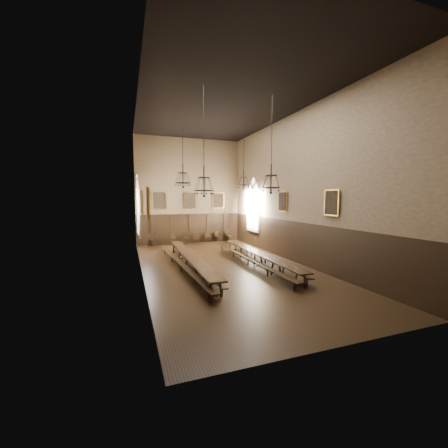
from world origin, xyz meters
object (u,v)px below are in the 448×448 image
bench_right_inner (248,261)px  chair_6 (218,239)px  chair_4 (196,240)px  chandelier_back_left (183,178)px  chair_0 (150,242)px  chair_5 (208,239)px  bench_left_inner (200,264)px  table_right (258,258)px  chair_2 (174,241)px  chandelier_back_right (244,180)px  chair_3 (186,240)px  chair_7 (229,238)px  table_left (191,262)px  bench_right_outer (265,259)px  chandelier_front_left (204,184)px  bench_left_outer (181,266)px  chandelier_front_right (271,182)px

bench_right_inner → chair_6: size_ratio=11.23×
chair_4 → chandelier_back_left: (-2.30, -6.33, 4.83)m
chair_0 → chair_5: (4.93, 0.03, -0.03)m
bench_left_inner → table_right: bearing=-3.0°
table_right → chandelier_back_left: size_ratio=2.25×
bench_right_inner → chair_2: bearing=108.6°
bench_left_inner → chandelier_back_right: (3.57, 2.21, 4.80)m
chair_2 → chair_3: chair_3 is taller
chair_4 → chair_7: size_ratio=0.89×
chair_6 → bench_right_inner: bearing=-114.1°
table_left → chair_6: size_ratio=11.26×
table_left → bench_right_inner: size_ratio=1.00×
table_right → chair_4: bearing=100.5°
chair_2 → chair_3: bearing=-12.3°
chair_5 → chair_7: 1.98m
bench_right_inner → chair_4: (-1.00, 8.68, -0.01)m
chair_0 → chandelier_back_left: (1.57, -6.28, 4.80)m
chandelier_back_right → bench_right_inner: bearing=-106.7°
bench_right_outer → chandelier_back_left: (-4.50, 2.21, 4.83)m
table_right → chair_6: chair_6 is taller
chair_3 → chandelier_front_left: (-1.28, -10.61, 4.28)m
chandelier_back_right → chandelier_front_left: same height
chair_5 → chandelier_back_right: (0.65, -6.30, 4.79)m
bench_left_outer → bench_right_inner: bench_left_outer is taller
table_right → chair_5: (-0.55, 8.69, -0.09)m
table_left → bench_left_inner: (0.49, -0.13, -0.12)m
table_left → chair_3: 8.54m
chair_6 → table_left: bearing=-134.7°
chair_2 → chandelier_front_left: (-0.23, -10.63, 4.32)m
table_left → chair_3: chair_3 is taller
chair_6 → bench_left_outer: bearing=-137.0°
chair_7 → chandelier_back_left: bearing=-135.1°
table_right → bench_left_outer: (-4.54, 0.09, -0.08)m
table_right → chair_5: size_ratio=10.33×
chair_5 → chair_2: bearing=-173.0°
bench_right_outer → chair_6: (-0.19, 8.62, -0.00)m
bench_left_outer → chair_3: bearing=76.7°
chair_5 → chair_6: 0.96m
table_right → chair_7: chair_7 is taller
chair_0 → chandelier_back_right: bearing=-45.9°
chair_0 → chandelier_back_right: (5.58, -6.27, 4.76)m
chair_7 → chandelier_front_left: 12.55m
bench_left_outer → chandelier_back_right: chandelier_back_right is taller
chair_2 → chair_4: 1.92m
table_right → chair_4: 8.87m
chandelier_front_left → chandelier_front_right: 3.49m
chair_4 → chair_6: (2.02, 0.08, -0.00)m
bench_left_outer → chandelier_front_right: 6.46m
bench_left_inner → chandelier_front_right: size_ratio=2.01×
chair_3 → chandelier_front_left: chandelier_front_left is taller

